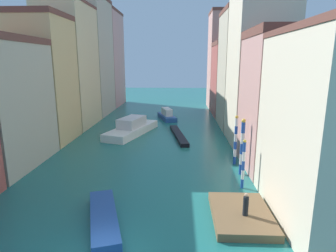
{
  "coord_description": "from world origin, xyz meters",
  "views": [
    {
      "loc": [
        3.96,
        -13.13,
        10.35
      ],
      "look_at": [
        2.28,
        25.6,
        1.5
      ],
      "focal_mm": 30.32,
      "sensor_mm": 36.0,
      "label": 1
    }
  ],
  "objects": [
    {
      "name": "building_left_4",
      "position": [
        -13.65,
        43.25,
        11.21
      ],
      "size": [
        6.7,
        11.26,
        22.39
      ],
      "color": "#BCB299",
      "rests_on": "ground"
    },
    {
      "name": "building_left_2",
      "position": [
        -13.65,
        22.76,
        8.12
      ],
      "size": [
        6.7,
        7.79,
        16.21
      ],
      "color": "#DBB77A",
      "rests_on": "ground"
    },
    {
      "name": "motorboat_1",
      "position": [
        1.55,
        37.81,
        0.73
      ],
      "size": [
        3.91,
        6.8,
        2.0
      ],
      "color": "#234C93",
      "rests_on": "ground"
    },
    {
      "name": "building_right_5",
      "position": [
        13.65,
        52.59,
        10.55
      ],
      "size": [
        6.7,
        8.73,
        21.08
      ],
      "color": "tan",
      "rests_on": "ground"
    },
    {
      "name": "building_right_4",
      "position": [
        13.65,
        43.0,
        7.03
      ],
      "size": [
        6.7,
        10.16,
        14.03
      ],
      "color": "#B25147",
      "rests_on": "ground"
    },
    {
      "name": "gondola_black",
      "position": [
        3.76,
        25.42,
        0.25
      ],
      "size": [
        2.8,
        10.5,
        0.51
      ],
      "color": "black",
      "rests_on": "ground"
    },
    {
      "name": "mooring_pole_2",
      "position": [
        9.61,
        14.85,
        2.61
      ],
      "size": [
        0.34,
        0.34,
        5.11
      ],
      "color": "#1E479E",
      "rests_on": "ground"
    },
    {
      "name": "building_left_5",
      "position": [
        -13.65,
        54.86,
        10.88
      ],
      "size": [
        6.7,
        11.84,
        21.74
      ],
      "color": "tan",
      "rests_on": "ground"
    },
    {
      "name": "mooring_pole_0",
      "position": [
        9.19,
        9.12,
        2.15
      ],
      "size": [
        0.27,
        0.27,
        4.21
      ],
      "color": "#1E479E",
      "rests_on": "ground"
    },
    {
      "name": "building_right_0",
      "position": [
        13.65,
        4.71,
        6.24
      ],
      "size": [
        6.7,
        10.68,
        12.47
      ],
      "color": "beige",
      "rests_on": "ground"
    },
    {
      "name": "building_right_1",
      "position": [
        13.65,
        14.25,
        6.67
      ],
      "size": [
        6.7,
        8.2,
        13.32
      ],
      "color": "tan",
      "rests_on": "ground"
    },
    {
      "name": "building_left_3",
      "position": [
        -13.65,
        32.18,
        9.64
      ],
      "size": [
        6.7,
        10.63,
        19.26
      ],
      "color": "beige",
      "rests_on": "ground"
    },
    {
      "name": "vaporetto_white",
      "position": [
        -3.06,
        26.86,
        0.89
      ],
      "size": [
        6.73,
        11.64,
        2.44
      ],
      "color": "white",
      "rests_on": "ground"
    },
    {
      "name": "mooring_pole_1",
      "position": [
        9.69,
        12.12,
        2.72
      ],
      "size": [
        0.38,
        0.38,
        5.32
      ],
      "color": "#1E479E",
      "rests_on": "ground"
    },
    {
      "name": "person_on_dock",
      "position": [
        8.27,
        3.85,
        1.26
      ],
      "size": [
        0.36,
        0.36,
        1.55
      ],
      "color": "black",
      "rests_on": "waterfront_dock"
    },
    {
      "name": "building_right_3",
      "position": [
        13.65,
        32.79,
        9.07
      ],
      "size": [
        6.7,
        9.66,
        18.11
      ],
      "color": "#BCB299",
      "rests_on": "ground"
    },
    {
      "name": "ground_plane",
      "position": [
        0.0,
        24.5,
        0.0
      ],
      "size": [
        154.0,
        154.0,
        0.0
      ],
      "primitive_type": "plane",
      "color": "#1E6B66"
    },
    {
      "name": "motorboat_0",
      "position": [
        -0.93,
        3.25,
        0.38
      ],
      "size": [
        3.67,
        7.03,
        0.77
      ],
      "color": "#234C93",
      "rests_on": "ground"
    },
    {
      "name": "waterfront_dock",
      "position": [
        8.14,
        4.38,
        0.27
      ],
      "size": [
        3.86,
        5.47,
        0.54
      ],
      "color": "brown",
      "rests_on": "ground"
    },
    {
      "name": "building_right_2",
      "position": [
        13.65,
        23.23,
        10.94
      ],
      "size": [
        6.7,
        8.91,
        21.86
      ],
      "color": "beige",
      "rests_on": "ground"
    }
  ]
}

